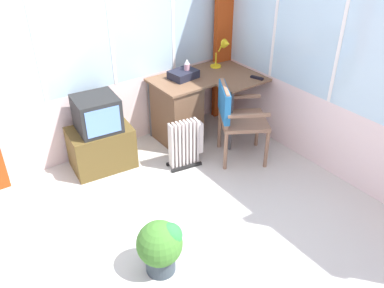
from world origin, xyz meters
TOP-DOWN VIEW (x-y plane):
  - ground at (0.00, 0.00)m, footprint 4.81×5.10m
  - north_window_panel at (-0.00, 2.08)m, footprint 3.81×0.07m
  - east_window_panel at (1.93, 0.00)m, footprint 0.07×4.10m
  - curtain_corner at (1.80, 1.95)m, footprint 0.25×0.08m
  - desk at (0.99, 1.72)m, footprint 1.17×0.86m
  - desk_lamp at (1.67, 1.78)m, footprint 0.22×0.19m
  - tv_remote at (1.75, 1.28)m, footprint 0.09×0.16m
  - spray_bottle at (1.13, 1.77)m, footprint 0.06×0.06m
  - paper_tray at (1.09, 1.78)m, footprint 0.33×0.26m
  - wooden_armchair at (1.23, 1.07)m, footprint 0.66×0.66m
  - tv_on_stand at (-0.00, 1.75)m, footprint 0.68×0.50m
  - space_heater at (0.74, 1.24)m, footprint 0.41×0.23m
  - potted_plant at (-0.24, 0.17)m, footprint 0.36×0.36m

SIDE VIEW (x-z plane):
  - ground at x=0.00m, z-range -0.06..0.00m
  - potted_plant at x=-0.24m, z-range 0.03..0.50m
  - space_heater at x=0.74m, z-range 0.00..0.54m
  - tv_on_stand at x=0.00m, z-range -0.05..0.77m
  - desk at x=0.99m, z-range 0.03..0.77m
  - wooden_armchair at x=1.23m, z-range 0.13..0.99m
  - tv_remote at x=1.75m, z-range 0.75..0.77m
  - paper_tray at x=1.09m, z-range 0.75..0.84m
  - spray_bottle at x=1.13m, z-range 0.74..0.96m
  - desk_lamp at x=1.67m, z-range 0.79..1.14m
  - curtain_corner at x=1.80m, z-range 0.00..2.61m
  - east_window_panel at x=1.93m, z-range 0.00..2.71m
  - north_window_panel at x=0.00m, z-range 0.00..2.71m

